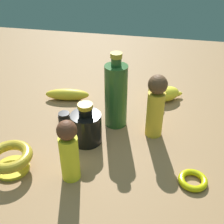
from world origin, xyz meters
TOP-DOWN VIEW (x-y plane):
  - ground at (0.00, 0.00)m, footprint 2.00×2.00m
  - person_figure_adult at (-0.13, -0.03)m, footprint 0.06×0.06m
  - person_figure_child at (0.07, 0.21)m, footprint 0.06×0.06m
  - bottle_tall at (0.00, -0.07)m, footprint 0.08×0.08m
  - bangle at (-0.26, 0.17)m, footprint 0.08×0.08m
  - nail_polish_jar at (0.18, -0.04)m, footprint 0.04×0.04m
  - bowl at (0.25, 0.22)m, footprint 0.13×0.13m
  - cat_figurine at (-0.15, -0.25)m, footprint 0.14×0.11m
  - banana at (0.22, -0.19)m, footprint 0.18×0.07m
  - bottle_short at (0.07, 0.05)m, footprint 0.10×0.10m

SIDE VIEW (x-z plane):
  - ground at x=0.00m, z-range 0.00..0.00m
  - bangle at x=-0.26m, z-range 0.00..0.02m
  - nail_polish_jar at x=0.18m, z-range 0.00..0.04m
  - banana at x=0.22m, z-range 0.00..0.05m
  - cat_figurine at x=-0.15m, z-range -0.01..0.08m
  - bowl at x=0.25m, z-range 0.01..0.07m
  - bottle_short at x=0.07m, z-range -0.01..0.12m
  - person_figure_child at x=0.07m, z-range 0.00..0.19m
  - person_figure_adult at x=-0.13m, z-range 0.00..0.22m
  - bottle_tall at x=0.00m, z-range -0.02..0.24m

